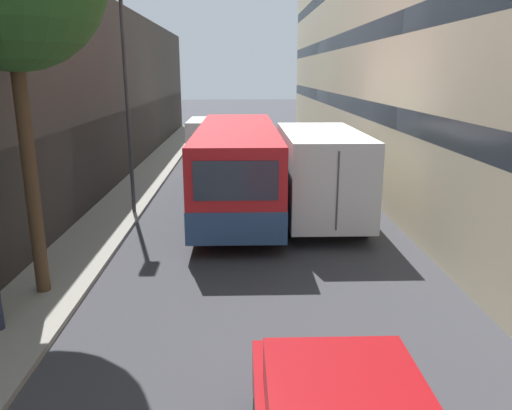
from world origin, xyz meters
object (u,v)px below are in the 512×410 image
(box_truck, at_px, (317,169))
(bus, at_px, (237,166))
(panel_van, at_px, (207,135))
(street_lamp, at_px, (125,62))

(box_truck, bearing_deg, bus, 166.70)
(box_truck, height_order, panel_van, box_truck)
(box_truck, relative_size, panel_van, 1.77)
(panel_van, bearing_deg, bus, -81.32)
(panel_van, bearing_deg, box_truck, -70.67)
(panel_van, distance_m, street_lamp, 13.13)
(bus, distance_m, box_truck, 2.66)
(bus, distance_m, street_lamp, 4.81)
(box_truck, xyz_separation_m, street_lamp, (-6.02, 0.13, 3.33))
(box_truck, height_order, street_lamp, street_lamp)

